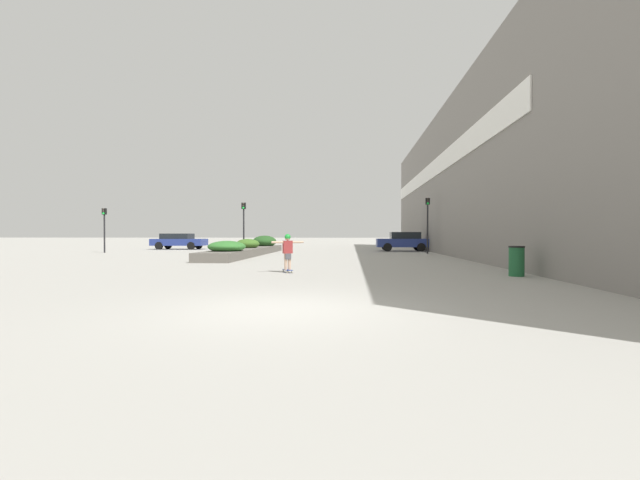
{
  "coord_description": "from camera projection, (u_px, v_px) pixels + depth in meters",
  "views": [
    {
      "loc": [
        1.16,
        -7.56,
        1.35
      ],
      "look_at": [
        -0.62,
        17.31,
        1.0
      ],
      "focal_mm": 24.0,
      "sensor_mm": 36.0,
      "label": 1
    }
  ],
  "objects": [
    {
      "name": "traffic_light_right",
      "position": [
        428.0,
        216.0,
        29.33
      ],
      "size": [
        0.28,
        0.3,
        3.83
      ],
      "color": "black",
      "rests_on": "ground_plane"
    },
    {
      "name": "traffic_light_far_left",
      "position": [
        104.0,
        222.0,
        30.86
      ],
      "size": [
        0.28,
        0.3,
        3.22
      ],
      "color": "black",
      "rests_on": "ground_plane"
    },
    {
      "name": "car_center_left",
      "position": [
        520.0,
        241.0,
        36.54
      ],
      "size": [
        4.64,
        2.07,
        1.43
      ],
      "rotation": [
        0.0,
        0.0,
        -1.57
      ],
      "color": "silver",
      "rests_on": "ground_plane"
    },
    {
      "name": "car_leftmost",
      "position": [
        403.0,
        241.0,
        33.85
      ],
      "size": [
        4.14,
        2.04,
        1.51
      ],
      "rotation": [
        0.0,
        0.0,
        1.57
      ],
      "color": "navy",
      "rests_on": "ground_plane"
    },
    {
      "name": "planter_box",
      "position": [
        249.0,
        249.0,
        27.57
      ],
      "size": [
        1.98,
        15.3,
        1.23
      ],
      "color": "#605B54",
      "rests_on": "ground_plane"
    },
    {
      "name": "building_wall_right",
      "position": [
        451.0,
        178.0,
        26.98
      ],
      "size": [
        0.67,
        48.08,
        9.77
      ],
      "color": "gray",
      "rests_on": "ground_plane"
    },
    {
      "name": "trash_bin",
      "position": [
        517.0,
        261.0,
        13.66
      ],
      "size": [
        0.49,
        0.49,
        0.97
      ],
      "color": "#1E5B33",
      "rests_on": "ground_plane"
    },
    {
      "name": "traffic_light_left",
      "position": [
        244.0,
        219.0,
        30.21
      ],
      "size": [
        0.28,
        0.3,
        3.58
      ],
      "color": "black",
      "rests_on": "ground_plane"
    },
    {
      "name": "skateboard",
      "position": [
        288.0,
        271.0,
        14.97
      ],
      "size": [
        0.47,
        0.63,
        0.1
      ],
      "rotation": [
        0.0,
        0.0,
        0.49
      ],
      "color": "navy",
      "rests_on": "ground_plane"
    },
    {
      "name": "skateboarder",
      "position": [
        288.0,
        248.0,
        14.96
      ],
      "size": [
        1.07,
        0.61,
        1.25
      ],
      "rotation": [
        0.0,
        0.0,
        0.49
      ],
      "color": "tan",
      "rests_on": "skateboard"
    },
    {
      "name": "ground_plane",
      "position": [
        285.0,
        309.0,
        7.64
      ],
      "size": [
        300.0,
        300.0,
        0.0
      ],
      "primitive_type": "plane",
      "color": "#A3A099"
    },
    {
      "name": "car_center_right",
      "position": [
        179.0,
        241.0,
        37.92
      ],
      "size": [
        4.61,
        2.07,
        1.4
      ],
      "rotation": [
        0.0,
        0.0,
        -1.57
      ],
      "color": "navy",
      "rests_on": "ground_plane"
    }
  ]
}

